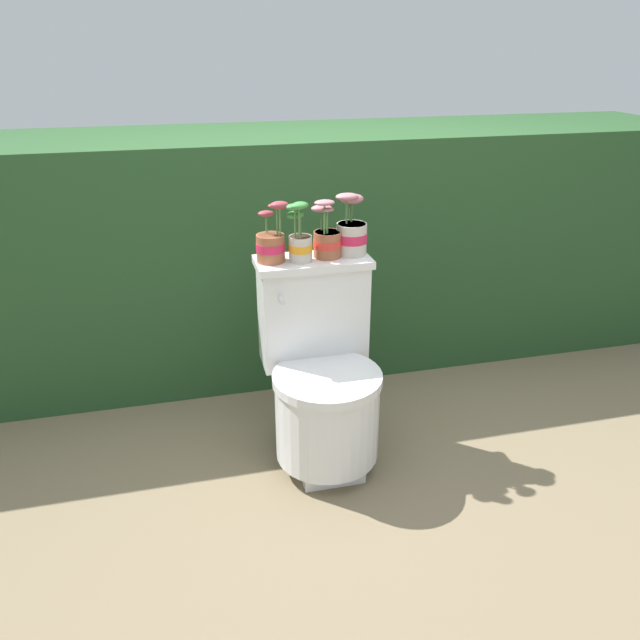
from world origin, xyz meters
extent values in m
plane|color=#75664C|center=(0.00, 0.00, 0.00)|extent=(12.00, 12.00, 0.00)
cube|color=#234723|center=(0.00, 1.04, 0.59)|extent=(4.19, 0.79, 1.18)
cube|color=silver|center=(-0.07, -0.01, 0.03)|extent=(0.24, 0.29, 0.06)
cylinder|color=silver|center=(-0.07, -0.01, 0.23)|extent=(0.40, 0.40, 0.32)
cylinder|color=silver|center=(-0.07, -0.01, 0.41)|extent=(0.42, 0.42, 0.04)
cube|color=silver|center=(-0.07, 0.23, 0.57)|extent=(0.42, 0.18, 0.41)
cube|color=silver|center=(-0.07, 0.23, 0.79)|extent=(0.45, 0.21, 0.03)
cylinder|color=silver|center=(-0.22, 0.11, 0.70)|extent=(0.02, 0.05, 0.02)
cylinder|color=#9E5638|center=(-0.23, 0.23, 0.86)|extent=(0.11, 0.11, 0.10)
cylinder|color=#D1234C|center=(-0.23, 0.23, 0.87)|extent=(0.11, 0.11, 0.03)
cylinder|color=#332319|center=(-0.23, 0.23, 0.91)|extent=(0.10, 0.10, 0.01)
cylinder|color=#4C753D|center=(-0.21, 0.22, 0.97)|extent=(0.01, 0.01, 0.11)
ellipsoid|color=#93333D|center=(-0.21, 0.22, 1.03)|extent=(0.06, 0.05, 0.02)
cylinder|color=#4C753D|center=(-0.24, 0.25, 0.95)|extent=(0.01, 0.01, 0.07)
ellipsoid|color=#93333D|center=(-0.24, 0.25, 0.99)|extent=(0.06, 0.04, 0.02)
cylinder|color=#4C753D|center=(-0.20, 0.21, 0.97)|extent=(0.01, 0.01, 0.11)
ellipsoid|color=#93333D|center=(-0.20, 0.21, 1.03)|extent=(0.07, 0.05, 0.03)
cylinder|color=beige|center=(-0.12, 0.21, 0.86)|extent=(0.09, 0.09, 0.10)
cylinder|color=orange|center=(-0.12, 0.21, 0.86)|extent=(0.09, 0.09, 0.03)
cylinder|color=#332319|center=(-0.12, 0.21, 0.90)|extent=(0.08, 0.08, 0.01)
cylinder|color=#4C753D|center=(-0.15, 0.19, 0.96)|extent=(0.01, 0.01, 0.11)
ellipsoid|color=#387F38|center=(-0.15, 0.19, 1.02)|extent=(0.07, 0.05, 0.02)
cylinder|color=#4C753D|center=(-0.12, 0.23, 0.96)|extent=(0.01, 0.01, 0.10)
ellipsoid|color=#387F38|center=(-0.12, 0.23, 1.02)|extent=(0.06, 0.04, 0.03)
cylinder|color=#4C753D|center=(-0.14, 0.22, 0.94)|extent=(0.01, 0.01, 0.07)
ellipsoid|color=#387F38|center=(-0.14, 0.22, 0.99)|extent=(0.07, 0.05, 0.03)
cylinder|color=#4C753D|center=(-0.13, 0.18, 0.96)|extent=(0.01, 0.01, 0.11)
ellipsoid|color=#387F38|center=(-0.13, 0.18, 1.03)|extent=(0.06, 0.04, 0.02)
cylinder|color=#9E5638|center=(-0.01, 0.23, 0.86)|extent=(0.11, 0.11, 0.10)
cylinder|color=red|center=(-0.01, 0.23, 0.86)|extent=(0.11, 0.11, 0.03)
cylinder|color=#332319|center=(-0.01, 0.23, 0.90)|extent=(0.10, 0.10, 0.01)
cylinder|color=#4C753D|center=(-0.02, 0.21, 0.95)|extent=(0.01, 0.01, 0.09)
ellipsoid|color=#B26B75|center=(-0.02, 0.21, 1.00)|extent=(0.05, 0.04, 0.01)
cylinder|color=#4C753D|center=(-0.03, 0.20, 0.97)|extent=(0.01, 0.01, 0.11)
ellipsoid|color=#B26B75|center=(-0.03, 0.20, 1.03)|extent=(0.08, 0.05, 0.02)
cylinder|color=#4C753D|center=(-0.03, 0.26, 0.95)|extent=(0.01, 0.01, 0.08)
ellipsoid|color=#B26B75|center=(-0.03, 0.26, 0.99)|extent=(0.08, 0.06, 0.03)
cylinder|color=beige|center=(0.09, 0.24, 0.87)|extent=(0.12, 0.12, 0.12)
cylinder|color=#D1234C|center=(0.09, 0.24, 0.88)|extent=(0.12, 0.12, 0.04)
cylinder|color=#332319|center=(0.09, 0.24, 0.93)|extent=(0.11, 0.11, 0.01)
cylinder|color=#4C753D|center=(0.09, 0.29, 0.97)|extent=(0.01, 0.01, 0.08)
ellipsoid|color=#B26B75|center=(0.09, 0.29, 1.02)|extent=(0.07, 0.05, 0.03)
cylinder|color=#4C753D|center=(0.09, 0.27, 0.97)|extent=(0.01, 0.01, 0.08)
ellipsoid|color=#B26B75|center=(0.09, 0.27, 1.02)|extent=(0.09, 0.06, 0.04)
cylinder|color=#4C753D|center=(0.07, 0.25, 0.98)|extent=(0.01, 0.01, 0.10)
ellipsoid|color=#B26B75|center=(0.07, 0.25, 1.04)|extent=(0.09, 0.06, 0.03)
camera|label=1|loc=(-0.59, -2.00, 1.59)|focal=35.00mm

